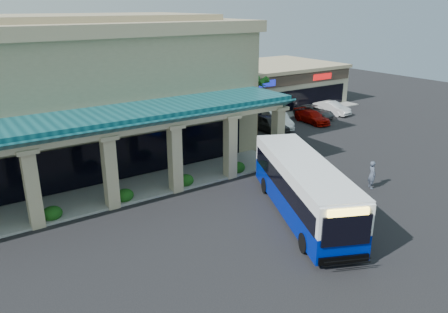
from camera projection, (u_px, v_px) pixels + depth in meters
ground at (258, 208)px, 27.41m from camera, size 110.00×110.00×0.00m
main_building at (50, 92)px, 33.77m from camera, size 30.80×14.80×11.35m
arcade at (93, 159)px, 27.52m from camera, size 30.00×6.20×5.70m
strip_mall at (252, 85)px, 54.90m from camera, size 22.50×12.50×4.90m
palm_0 at (257, 107)px, 39.43m from camera, size 2.40×2.40×6.60m
palm_1 at (246, 104)px, 42.43m from camera, size 2.40×2.40×5.80m
broadleaf_tree at (201, 103)px, 45.43m from camera, size 2.60×2.60×4.81m
transit_bus at (303, 189)px, 25.88m from camera, size 7.65×12.38×3.43m
pedestrian at (372, 175)px, 30.04m from camera, size 0.74×0.85×1.96m
car_silver at (270, 124)px, 43.50m from camera, size 2.31×4.98×1.65m
car_white at (277, 120)px, 45.04m from camera, size 3.31×5.33×1.66m
car_red at (312, 117)px, 46.81m from camera, size 2.16×4.66×1.32m
car_gray at (314, 112)px, 49.03m from camera, size 2.56×4.99×1.35m
car_extra at (332, 108)px, 50.56m from camera, size 2.09×4.62×1.47m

